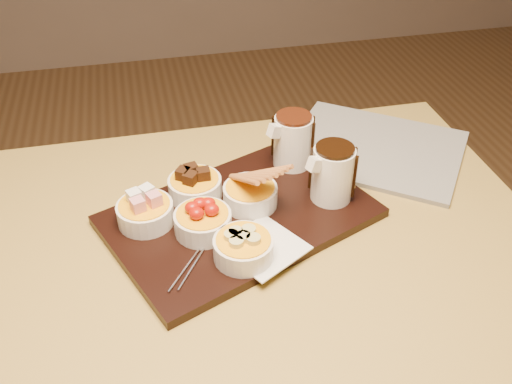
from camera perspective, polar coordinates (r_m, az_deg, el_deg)
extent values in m
cube|color=#A5893D|center=(1.01, -4.42, -6.22)|extent=(1.20, 0.80, 0.04)
cylinder|color=#A5893D|center=(1.64, 13.26, -4.72)|extent=(0.06, 0.06, 0.71)
cube|color=black|center=(1.04, -1.61, -2.45)|extent=(0.54, 0.45, 0.02)
cube|color=white|center=(0.96, 0.73, -5.51)|extent=(0.16, 0.16, 0.00)
cylinder|color=white|center=(1.02, -11.00, -2.11)|extent=(0.10, 0.10, 0.04)
cylinder|color=white|center=(1.07, -6.11, 0.44)|extent=(0.10, 0.10, 0.04)
cylinder|color=white|center=(0.99, -5.32, -3.06)|extent=(0.10, 0.10, 0.04)
cylinder|color=white|center=(1.04, -0.58, -0.38)|extent=(0.10, 0.10, 0.04)
cylinder|color=white|center=(0.94, -1.26, -5.69)|extent=(0.10, 0.10, 0.04)
cylinder|color=silver|center=(1.05, 7.67, 1.77)|extent=(0.10, 0.10, 0.11)
cylinder|color=silver|center=(1.14, 3.70, 5.07)|extent=(0.10, 0.10, 0.11)
cube|color=beige|center=(1.26, 11.78, 4.30)|extent=(0.46, 0.44, 0.01)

